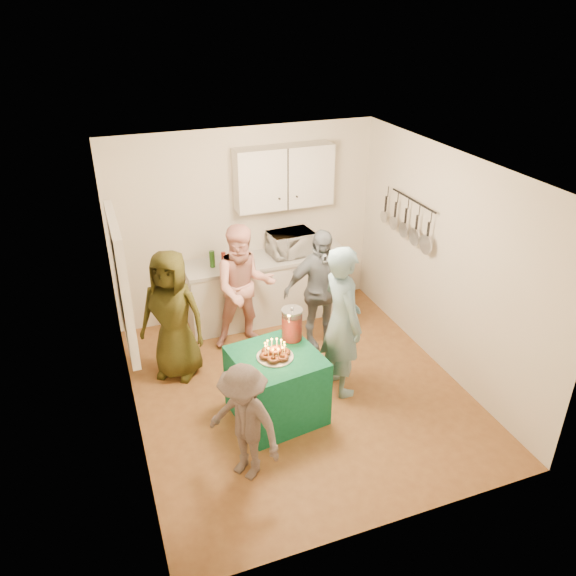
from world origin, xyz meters
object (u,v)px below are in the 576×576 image
object	(u,v)px
counter	(268,289)
man_birthday	(342,321)
party_table	(277,385)
woman_back_left	(173,315)
microwave	(291,243)
child_near_left	(244,423)
woman_back_center	(244,288)
punch_jar	(292,325)
woman_back_right	(319,290)

from	to	relation	value
counter	man_birthday	size ratio (longest dim) A/B	1.24
party_table	woman_back_left	xyz separation A→B (m)	(-0.86, 1.13, 0.41)
party_table	woman_back_left	distance (m)	1.48
microwave	woman_back_left	distance (m)	2.00
party_table	child_near_left	world-z (taller)	child_near_left
microwave	party_table	distance (m)	2.32
man_birthday	child_near_left	world-z (taller)	man_birthday
party_table	woman_back_center	distance (m)	1.52
party_table	man_birthday	distance (m)	0.99
counter	woman_back_left	size ratio (longest dim) A/B	1.39
party_table	punch_jar	world-z (taller)	punch_jar
man_birthday	microwave	bearing A→B (deg)	-5.99
counter	child_near_left	distance (m)	2.94
microwave	party_table	bearing A→B (deg)	-119.29
counter	woman_back_right	bearing A→B (deg)	-67.17
punch_jar	woman_back_left	bearing A→B (deg)	141.76
microwave	party_table	world-z (taller)	microwave
microwave	man_birthday	size ratio (longest dim) A/B	0.33
counter	man_birthday	world-z (taller)	man_birthday
counter	woman_back_center	size ratio (longest dim) A/B	1.35
party_table	woman_back_center	xyz separation A→B (m)	(0.09, 1.46, 0.44)
microwave	punch_jar	world-z (taller)	microwave
microwave	woman_back_center	world-z (taller)	woman_back_center
man_birthday	woman_back_left	world-z (taller)	man_birthday
woman_back_left	child_near_left	size ratio (longest dim) A/B	1.31
punch_jar	man_birthday	xyz separation A→B (m)	(0.57, -0.05, -0.04)
counter	party_table	bearing A→B (deg)	-105.94
woman_back_left	woman_back_center	distance (m)	1.01
woman_back_left	child_near_left	bearing A→B (deg)	-47.52
woman_back_left	child_near_left	distance (m)	1.86
microwave	party_table	xyz separation A→B (m)	(-0.91, -2.01, -0.69)
woman_back_right	child_near_left	bearing A→B (deg)	-128.71
man_birthday	child_near_left	size ratio (longest dim) A/B	1.46
child_near_left	man_birthday	bearing A→B (deg)	88.01
punch_jar	woman_back_right	distance (m)	1.11
counter	woman_back_right	size ratio (longest dim) A/B	1.38
woman_back_left	woman_back_center	size ratio (longest dim) A/B	0.97
microwave	man_birthday	distance (m)	1.83
woman_back_center	man_birthday	bearing A→B (deg)	-53.51
counter	party_table	world-z (taller)	counter
counter	woman_back_center	world-z (taller)	woman_back_center
party_table	woman_back_right	bearing A→B (deg)	49.17
woman_back_right	woman_back_left	bearing A→B (deg)	-179.52
man_birthday	woman_back_right	size ratio (longest dim) A/B	1.11
counter	microwave	world-z (taller)	microwave
woman_back_left	man_birthday	bearing A→B (deg)	4.05
counter	woman_back_left	world-z (taller)	woman_back_left
punch_jar	child_near_left	distance (m)	1.29
microwave	woman_back_center	xyz separation A→B (m)	(-0.83, -0.56, -0.25)
counter	man_birthday	bearing A→B (deg)	-82.00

